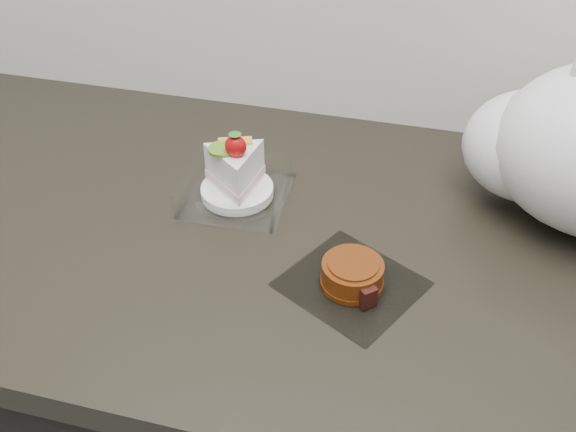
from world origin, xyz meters
The scene contains 3 objects.
counter centered at (0.00, 1.69, 0.45)m, with size 2.04×0.64×0.90m.
cake_tray centered at (-0.14, 1.74, 0.93)m, with size 0.14×0.14×0.11m.
mooncake_wrap centered at (0.05, 1.61, 0.91)m, with size 0.20×0.19×0.04m.
Camera 1 is at (0.11, 1.05, 1.45)m, focal length 40.00 mm.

